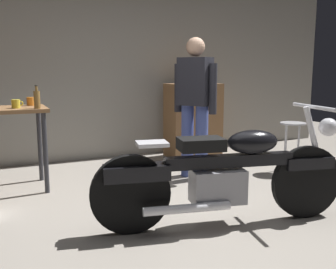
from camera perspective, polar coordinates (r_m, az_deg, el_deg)
The scene contains 9 objects.
ground_plane at distance 3.37m, azimuth 4.32°, elevation -12.83°, with size 12.00×12.00×0.00m, color gray.
back_wall at distance 5.74m, azimuth -9.45°, elevation 12.04°, with size 8.00×0.12×3.10m, color gray.
motorcycle at distance 3.19m, azimuth 8.65°, elevation -5.71°, with size 2.16×0.75×1.00m.
person_standing at distance 4.53m, azimuth 4.06°, elevation 4.96°, with size 0.38×0.50×1.67m.
shop_stool at distance 5.07m, azimuth 18.21°, elevation 0.13°, with size 0.32×0.32×0.64m.
wooden_dresser at distance 5.76m, azimuth 3.80°, elevation 2.17°, with size 0.80×0.47×1.10m.
mug_orange_travel at distance 4.53m, azimuth -19.89°, elevation 4.71°, with size 0.12×0.09×0.09m.
mug_yellow_tall at distance 4.25m, azimuth -21.88°, elevation 4.29°, with size 0.12×0.09×0.09m.
bottle at distance 4.13m, azimuth -19.10°, elevation 5.04°, with size 0.06×0.06×0.24m.
Camera 1 is at (-1.52, -2.72, 1.28)m, focal length 40.56 mm.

